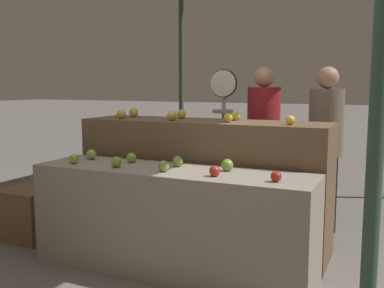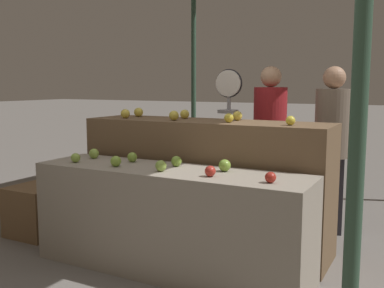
{
  "view_description": "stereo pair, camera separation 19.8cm",
  "coord_description": "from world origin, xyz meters",
  "px_view_note": "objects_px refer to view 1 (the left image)",
  "views": [
    {
      "loc": [
        1.48,
        -2.83,
        1.37
      ],
      "look_at": [
        0.03,
        0.3,
        0.92
      ],
      "focal_mm": 42.0,
      "sensor_mm": 36.0,
      "label": 1
    },
    {
      "loc": [
        1.66,
        -2.74,
        1.37
      ],
      "look_at": [
        0.03,
        0.3,
        0.92
      ],
      "focal_mm": 42.0,
      "sensor_mm": 36.0,
      "label": 2
    }
  ],
  "objects_px": {
    "produce_scale": "(223,114)",
    "person_vendor_at_scale": "(263,133)",
    "wooden_crate_side": "(31,213)",
    "person_customer_left": "(325,137)"
  },
  "relations": [
    {
      "from": "person_vendor_at_scale",
      "to": "wooden_crate_side",
      "type": "relative_size",
      "value": 3.43
    },
    {
      "from": "person_vendor_at_scale",
      "to": "person_customer_left",
      "type": "height_order",
      "value": "person_vendor_at_scale"
    },
    {
      "from": "produce_scale",
      "to": "person_vendor_at_scale",
      "type": "relative_size",
      "value": 0.98
    },
    {
      "from": "person_vendor_at_scale",
      "to": "person_customer_left",
      "type": "distance_m",
      "value": 0.62
    },
    {
      "from": "person_vendor_at_scale",
      "to": "person_customer_left",
      "type": "bearing_deg",
      "value": -166.84
    },
    {
      "from": "person_vendor_at_scale",
      "to": "wooden_crate_side",
      "type": "xyz_separation_m",
      "value": [
        -1.74,
        -1.39,
        -0.67
      ]
    },
    {
      "from": "produce_scale",
      "to": "wooden_crate_side",
      "type": "relative_size",
      "value": 3.35
    },
    {
      "from": "person_vendor_at_scale",
      "to": "wooden_crate_side",
      "type": "bearing_deg",
      "value": 58.12
    },
    {
      "from": "wooden_crate_side",
      "to": "person_vendor_at_scale",
      "type": "bearing_deg",
      "value": 38.64
    },
    {
      "from": "person_customer_left",
      "to": "wooden_crate_side",
      "type": "bearing_deg",
      "value": 20.08
    }
  ]
}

